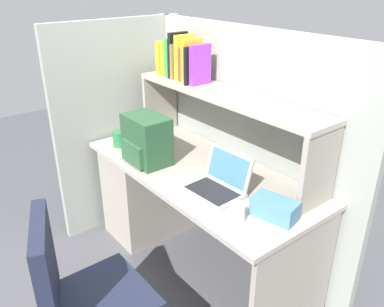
{
  "coord_description": "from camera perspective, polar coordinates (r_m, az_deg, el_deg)",
  "views": [
    {
      "loc": [
        1.67,
        -1.37,
        1.84
      ],
      "look_at": [
        0.0,
        -0.05,
        0.85
      ],
      "focal_mm": 36.84,
      "sensor_mm": 36.0,
      "label": 1
    }
  ],
  "objects": [
    {
      "name": "tissue_box",
      "position": [
        1.99,
        11.87,
        -7.79
      ],
      "size": [
        0.24,
        0.17,
        0.1
      ],
      "primitive_type": "cube",
      "rotation": [
        0.0,
        0.0,
        0.22
      ],
      "color": "teal",
      "rests_on": "desk"
    },
    {
      "name": "paper_cup",
      "position": [
        1.93,
        6.57,
        -8.48
      ],
      "size": [
        0.08,
        0.08,
        0.1
      ],
      "primitive_type": "cylinder",
      "color": "white",
      "rests_on": "desk"
    },
    {
      "name": "computer_mouse",
      "position": [
        2.87,
        -7.31,
        2.33
      ],
      "size": [
        0.08,
        0.11,
        0.03
      ],
      "primitive_type": "cube",
      "rotation": [
        0.0,
        0.0,
        0.22
      ],
      "color": "silver",
      "rests_on": "desk"
    },
    {
      "name": "cubicle_partition_rear",
      "position": [
        2.64,
        7.34,
        0.96
      ],
      "size": [
        1.84,
        0.05,
        1.55
      ],
      "primitive_type": "cube",
      "color": "#939991",
      "rests_on": "ground_plane"
    },
    {
      "name": "laptop",
      "position": [
        2.17,
        3.92,
        -4.29
      ],
      "size": [
        0.32,
        0.27,
        0.22
      ],
      "color": "#B7BABF",
      "rests_on": "desk"
    },
    {
      "name": "cubicle_partition_left",
      "position": [
        3.03,
        -10.04,
        4.01
      ],
      "size": [
        0.05,
        1.06,
        1.55
      ],
      "primitive_type": "cube",
      "color": "#939991",
      "rests_on": "ground_plane"
    },
    {
      "name": "desk",
      "position": [
        2.86,
        -4.08,
        -5.29
      ],
      "size": [
        1.6,
        0.7,
        0.73
      ],
      "color": "#AAA093",
      "rests_on": "ground_plane"
    },
    {
      "name": "overhead_hutch",
      "position": [
        2.41,
        4.69,
        6.57
      ],
      "size": [
        1.44,
        0.28,
        0.45
      ],
      "color": "gray",
      "rests_on": "desk"
    },
    {
      "name": "reference_books_on_shelf",
      "position": [
        2.66,
        -1.31,
        13.38
      ],
      "size": [
        0.41,
        0.18,
        0.3
      ],
      "color": "yellow",
      "rests_on": "overhead_hutch"
    },
    {
      "name": "ground_plane",
      "position": [
        2.83,
        0.82,
        -15.52
      ],
      "size": [
        8.0,
        8.0,
        0.0
      ],
      "primitive_type": "plane",
      "color": "#4C4C51"
    },
    {
      "name": "backpack",
      "position": [
        2.47,
        -6.67,
        1.92
      ],
      "size": [
        0.3,
        0.23,
        0.3
      ],
      "color": "#264C2D",
      "rests_on": "desk"
    },
    {
      "name": "snack_canister",
      "position": [
        2.77,
        -10.43,
        2.13
      ],
      "size": [
        0.1,
        0.1,
        0.11
      ],
      "primitive_type": "cylinder",
      "color": "#26723F",
      "rests_on": "desk"
    }
  ]
}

